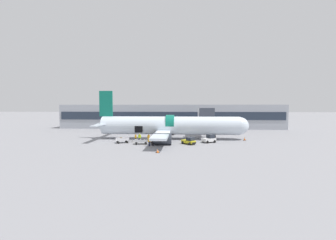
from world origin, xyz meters
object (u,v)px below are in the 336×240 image
ground_crew_driver (136,138)px  suitcase_on_tarmac_upright (152,144)px  baggage_tug_mid (189,141)px  ground_crew_supervisor (149,138)px  baggage_tug_lead (209,139)px  baggage_cart_loading (142,142)px  ground_crew_loader_b (140,137)px  ground_crew_loader_a (149,141)px  ground_crew_helper (154,139)px  airplane (168,126)px  baggage_cart_queued (123,140)px

ground_crew_driver → suitcase_on_tarmac_upright: 5.73m
baggage_tug_mid → ground_crew_supervisor: (-8.05, 2.57, 0.25)m
baggage_tug_lead → baggage_cart_loading: size_ratio=0.87×
baggage_tug_mid → ground_crew_loader_b: 10.01m
ground_crew_loader_a → ground_crew_driver: bearing=125.5°
ground_crew_driver → ground_crew_helper: (3.78, -0.96, 0.01)m
airplane → ground_crew_driver: 7.98m
baggage_tug_lead → ground_crew_supervisor: 12.13m
baggage_tug_mid → baggage_cart_queued: size_ratio=0.86×
baggage_cart_loading → suitcase_on_tarmac_upright: bearing=-33.0°
baggage_cart_loading → baggage_cart_queued: (-3.97, 1.19, 0.06)m
airplane → ground_crew_loader_b: airplane is taller
ground_crew_supervisor → airplane: bearing=47.9°
airplane → suitcase_on_tarmac_upright: (-2.36, -8.51, -2.52)m
suitcase_on_tarmac_upright → baggage_cart_loading: bearing=147.0°
airplane → ground_crew_loader_b: (-5.46, -4.67, -1.95)m
baggage_tug_lead → ground_crew_loader_a: size_ratio=1.72×
ground_crew_loader_a → ground_crew_helper: (0.28, 3.95, -0.09)m
ground_crew_driver → ground_crew_loader_a: bearing=-54.5°
ground_crew_supervisor → ground_crew_helper: bearing=-46.6°
baggage_cart_queued → ground_crew_loader_a: (5.75, -3.44, 0.39)m
airplane → baggage_cart_loading: 8.76m
baggage_tug_mid → baggage_cart_loading: bearing=-177.7°
baggage_cart_loading → ground_crew_loader_a: (1.78, -2.25, 0.45)m
baggage_cart_loading → baggage_cart_queued: bearing=163.3°
ground_crew_loader_b → ground_crew_loader_a: bearing=-60.4°
ground_crew_supervisor → ground_crew_loader_a: bearing=-80.2°
baggage_cart_queued → baggage_tug_lead: bearing=5.3°
baggage_tug_lead → ground_crew_helper: size_ratio=1.90×
baggage_tug_mid → ground_crew_loader_b: ground_crew_loader_b is taller
baggage_tug_lead → ground_crew_supervisor: size_ratio=1.93×
airplane → suitcase_on_tarmac_upright: airplane is taller
airplane → baggage_cart_queued: size_ratio=10.27×
ground_crew_supervisor → suitcase_on_tarmac_upright: size_ratio=1.91×
baggage_tug_lead → ground_crew_loader_b: 13.88m
baggage_tug_lead → ground_crew_loader_a: bearing=-155.9°
ground_crew_helper → suitcase_on_tarmac_upright: bearing=-86.7°
baggage_tug_mid → ground_crew_loader_a: bearing=-159.9°
ground_crew_helper → baggage_cart_loading: bearing=-140.6°
ground_crew_loader_b → suitcase_on_tarmac_upright: ground_crew_loader_b is taller
baggage_cart_queued → ground_crew_helper: size_ratio=2.07×
baggage_tug_mid → baggage_cart_queued: baggage_tug_mid is taller
ground_crew_loader_b → suitcase_on_tarmac_upright: bearing=-51.1°
airplane → baggage_tug_lead: airplane is taller
baggage_tug_lead → ground_crew_supervisor: ground_crew_supervisor is taller
ground_crew_loader_a → baggage_tug_mid: bearing=20.1°
baggage_tug_lead → ground_crew_driver: bearing=-179.6°
baggage_tug_lead → ground_crew_loader_b: size_ratio=1.74×
airplane → ground_crew_driver: airplane is taller
airplane → baggage_tug_mid: bearing=-57.1°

